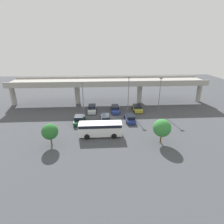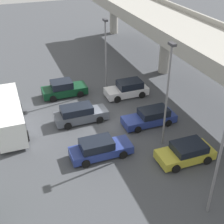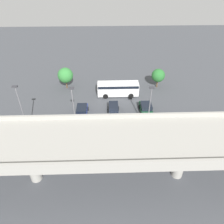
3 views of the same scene
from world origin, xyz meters
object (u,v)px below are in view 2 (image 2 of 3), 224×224
parked_car_0 (64,89)px  parked_car_5 (186,152)px  lamp_post_by_overpass (168,90)px  parked_car_1 (127,89)px  shuttle_bus (8,113)px  lamp_post_near_aisle (221,148)px  lamp_post_mid_lot (106,51)px  parked_car_4 (100,148)px  parked_car_3 (150,117)px  parked_car_2 (80,114)px

parked_car_0 → parked_car_5: bearing=-65.2°
parked_car_0 → lamp_post_by_overpass: lamp_post_by_overpass is taller
parked_car_1 → shuttle_bus: (2.09, -12.16, 0.77)m
shuttle_bus → parked_car_5: bearing=53.0°
lamp_post_near_aisle → lamp_post_mid_lot: (-18.06, -0.44, -0.39)m
lamp_post_near_aisle → lamp_post_by_overpass: bearing=174.2°
parked_car_4 → shuttle_bus: size_ratio=0.63×
parked_car_5 → parked_car_4: bearing=-24.6°
parked_car_1 → parked_car_3: 5.77m
lamp_post_near_aisle → lamp_post_mid_lot: bearing=-178.6°
parked_car_1 → lamp_post_by_overpass: lamp_post_by_overpass is taller
parked_car_2 → parked_car_3: (2.60, 5.88, -0.09)m
parked_car_3 → lamp_post_mid_lot: (-7.61, -1.58, 3.90)m
parked_car_2 → lamp_post_mid_lot: lamp_post_mid_lot is taller
parked_car_4 → lamp_post_by_overpass: lamp_post_by_overpass is taller
parked_car_1 → lamp_post_by_overpass: 9.80m
parked_car_4 → lamp_post_near_aisle: (7.66, 4.65, 4.27)m
parked_car_0 → lamp_post_near_aisle: bearing=-75.1°
lamp_post_near_aisle → lamp_post_mid_lot: size_ratio=1.10×
parked_car_3 → parked_car_0: bearing=-53.3°
parked_car_1 → parked_car_5: (11.33, 0.10, -0.10)m
lamp_post_mid_lot → parked_car_4: bearing=-22.0°
parked_car_0 → parked_car_4: 10.99m
lamp_post_near_aisle → lamp_post_by_overpass: 7.42m
parked_car_2 → shuttle_bus: bearing=170.1°
parked_car_4 → lamp_post_mid_lot: bearing=68.0°
lamp_post_mid_lot → shuttle_bus: bearing=-69.3°
parked_car_1 → lamp_post_by_overpass: size_ratio=0.52×
lamp_post_near_aisle → lamp_post_mid_lot: lamp_post_near_aisle is taller
parked_car_2 → lamp_post_by_overpass: (5.67, 5.49, 4.23)m
shuttle_bus → lamp_post_by_overpass: bearing=59.8°
parked_car_3 → lamp_post_by_overpass: (3.07, -0.39, 4.32)m
parked_car_0 → parked_car_1: parked_car_0 is taller
lamp_post_by_overpass → parked_car_3: bearing=172.7°
parked_car_1 → parked_car_3: bearing=88.4°
parked_car_5 → parked_car_0: bearing=-65.2°
parked_car_3 → lamp_post_near_aisle: size_ratio=0.57×
parked_car_5 → parked_car_3: bearing=-87.3°
parked_car_4 → lamp_post_near_aisle: size_ratio=0.57×
parked_car_1 → lamp_post_by_overpass: bearing=86.4°
parked_car_4 → parked_car_5: 6.66m
parked_car_0 → parked_car_4: (10.98, 0.32, -0.06)m
parked_car_2 → lamp_post_near_aisle: (13.05, 4.74, 4.19)m
parked_car_2 → parked_car_5: parked_car_2 is taller
parked_car_5 → lamp_post_near_aisle: lamp_post_near_aisle is taller
parked_car_0 → lamp_post_mid_lot: size_ratio=0.60×
parked_car_0 → parked_car_1: (2.43, 6.27, 0.02)m
parked_car_1 → parked_car_2: (3.16, -6.04, -0.01)m
parked_car_2 → lamp_post_by_overpass: lamp_post_by_overpass is taller
parked_car_2 → lamp_post_near_aisle: 14.51m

